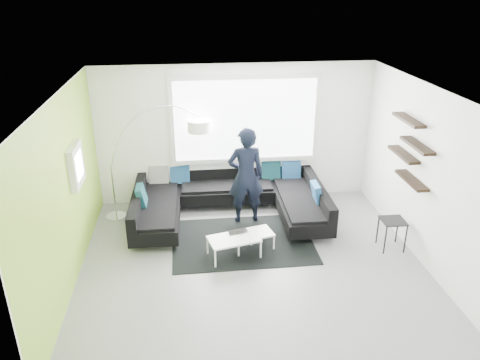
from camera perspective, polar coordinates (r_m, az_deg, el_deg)
name	(u,v)px	position (r m, az deg, el deg)	size (l,w,h in m)	color
ground	(252,263)	(7.76, 1.45, -10.04)	(5.50, 5.50, 0.00)	gray
room_shell	(254,154)	(7.12, 1.67, 3.14)	(5.54, 5.04, 2.82)	white
sectional_sofa	(229,203)	(8.90, -1.31, -2.82)	(3.62, 2.28, 0.77)	black
rug	(242,241)	(8.32, 0.30, -7.45)	(2.44, 1.78, 0.01)	black
coffee_table	(243,243)	(7.93, 0.42, -7.70)	(1.07, 0.62, 0.35)	silver
arc_lamp	(110,167)	(8.98, -15.51, 1.57)	(1.99, 0.79, 2.12)	white
side_table	(391,234)	(8.41, 17.96, -6.29)	(0.39, 0.39, 0.54)	black
person	(246,176)	(8.59, 0.71, 0.49)	(0.70, 0.48, 1.85)	black
laptop	(239,233)	(7.85, -0.15, -6.46)	(0.37, 0.28, 0.03)	black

